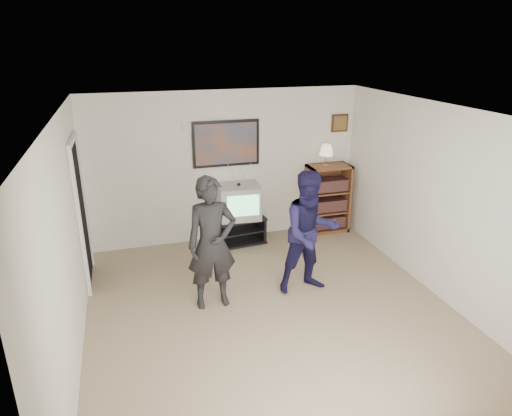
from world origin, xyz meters
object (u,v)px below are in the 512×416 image
person_tall (212,243)px  person_short (310,233)px  crt_television (239,201)px  bookshelf (327,199)px  media_stand (237,230)px

person_tall → person_short: person_tall is taller
crt_television → person_short: bearing=-69.1°
bookshelf → person_short: person_short is taller
crt_television → bookshelf: 1.62m
crt_television → person_tall: size_ratio=0.38×
media_stand → bookshelf: size_ratio=0.79×
media_stand → person_short: size_ratio=0.57×
bookshelf → person_short: (-1.10, -1.81, 0.24)m
bookshelf → crt_television: bearing=-178.2°
crt_television → bookshelf: size_ratio=0.54×
media_stand → person_short: bearing=-78.0°
person_tall → person_short: bearing=-2.3°
media_stand → bookshelf: 1.70m
crt_television → person_short: 1.83m
media_stand → person_short: 1.94m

